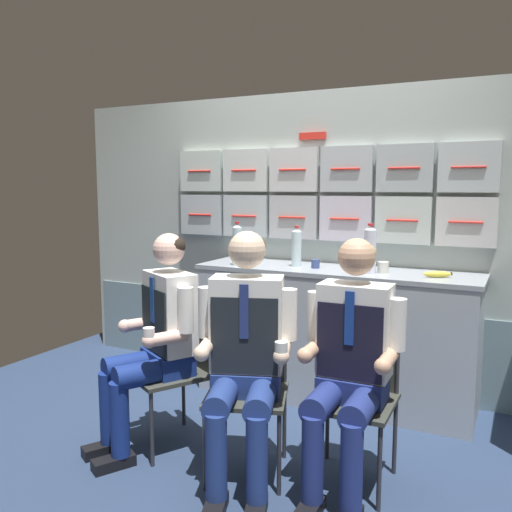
{
  "coord_description": "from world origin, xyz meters",
  "views": [
    {
      "loc": [
        1.38,
        -2.37,
        1.47
      ],
      "look_at": [
        0.06,
        0.25,
        1.09
      ],
      "focal_mm": 37.8,
      "sensor_mm": 36.0,
      "label": 1
    }
  ],
  "objects": [
    {
      "name": "snack_banana",
      "position": [
        0.91,
        1.04,
        0.94
      ],
      "size": [
        0.17,
        0.1,
        0.04
      ],
      "color": "yellow",
      "rests_on": "galley_counter"
    },
    {
      "name": "paper_cup_tan",
      "position": [
        0.57,
        1.06,
        0.95
      ],
      "size": [
        0.07,
        0.07,
        0.07
      ],
      "color": "silver",
      "rests_on": "galley_counter"
    },
    {
      "name": "water_bottle_short",
      "position": [
        -0.44,
        0.94,
        1.06
      ],
      "size": [
        0.07,
        0.07,
        0.31
      ],
      "color": "silver",
      "rests_on": "galley_counter"
    },
    {
      "name": "galley_bulkhead",
      "position": [
        0.0,
        1.37,
        1.08
      ],
      "size": [
        4.2,
        0.14,
        2.15
      ],
      "color": "#A6B2AB",
      "rests_on": "ground"
    },
    {
      "name": "crew_member_left",
      "position": [
        -0.42,
        -0.03,
        0.66
      ],
      "size": [
        0.57,
        0.65,
        1.21
      ],
      "color": "black",
      "rests_on": "ground"
    },
    {
      "name": "galley_counter",
      "position": [
        0.23,
        1.09,
        0.46
      ],
      "size": [
        1.91,
        0.53,
        0.92
      ],
      "color": "#A4ADB7",
      "rests_on": "ground"
    },
    {
      "name": "water_bottle_tall",
      "position": [
        -0.04,
        1.07,
        1.05
      ],
      "size": [
        0.07,
        0.07,
        0.28
      ],
      "color": "silver",
      "rests_on": "galley_counter"
    },
    {
      "name": "coffee_cup_spare",
      "position": [
        0.11,
        1.05,
        0.95
      ],
      "size": [
        0.06,
        0.06,
        0.06
      ],
      "color": "navy",
      "rests_on": "galley_counter"
    },
    {
      "name": "crew_member_center",
      "position": [
        0.18,
        -0.11,
        0.69
      ],
      "size": [
        0.54,
        0.68,
        1.25
      ],
      "color": "black",
      "rests_on": "ground"
    },
    {
      "name": "ground",
      "position": [
        0.0,
        0.0,
        -0.02
      ],
      "size": [
        4.8,
        4.8,
        0.04
      ],
      "primitive_type": "cube",
      "color": "navy"
    },
    {
      "name": "folding_chair_center",
      "position": [
        0.13,
        0.04,
        0.51
      ],
      "size": [
        0.51,
        0.51,
        0.83
      ],
      "color": "#2D2D33",
      "rests_on": "ground"
    },
    {
      "name": "water_bottle_clear",
      "position": [
        0.49,
        1.0,
        1.07
      ],
      "size": [
        0.08,
        0.08,
        0.32
      ],
      "color": "silver",
      "rests_on": "galley_counter"
    },
    {
      "name": "crew_member_right",
      "position": [
        0.66,
        0.03,
        0.67
      ],
      "size": [
        0.49,
        0.6,
        1.23
      ],
      "color": "black",
      "rests_on": "ground"
    },
    {
      "name": "folding_chair_left",
      "position": [
        -0.34,
        0.11,
        0.51
      ],
      "size": [
        0.55,
        0.55,
        0.83
      ],
      "color": "#2D2D33",
      "rests_on": "ground"
    },
    {
      "name": "folding_chair_right",
      "position": [
        0.66,
        0.19,
        0.51
      ],
      "size": [
        0.41,
        0.41,
        0.83
      ],
      "color": "#2D2D33",
      "rests_on": "ground"
    }
  ]
}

